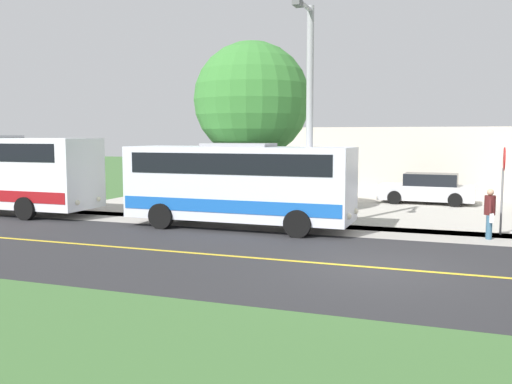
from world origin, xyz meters
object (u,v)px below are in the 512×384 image
(tree_curbside, at_px, (252,100))
(commercial_building, at_px, (463,159))
(parked_car_near, at_px, (427,189))
(shuttle_bus_front, at_px, (239,182))
(street_light_pole, at_px, (309,108))
(pedestrian_with_bags, at_px, (490,212))
(stop_sign, at_px, (503,175))

(tree_curbside, relative_size, commercial_building, 0.33)
(parked_car_near, height_order, tree_curbside, tree_curbside)
(shuttle_bus_front, distance_m, parked_car_near, 11.39)
(street_light_pole, bearing_deg, parked_car_near, 159.54)
(street_light_pole, height_order, parked_car_near, street_light_pole)
(parked_car_near, distance_m, commercial_building, 7.50)
(parked_car_near, bearing_deg, shuttle_bus_front, -31.15)
(street_light_pole, distance_m, parked_car_near, 10.53)
(pedestrian_with_bags, bearing_deg, stop_sign, 156.35)
(shuttle_bus_front, height_order, stop_sign, shuttle_bus_front)
(stop_sign, distance_m, commercial_building, 15.34)
(pedestrian_with_bags, bearing_deg, parked_car_near, -165.29)
(shuttle_bus_front, bearing_deg, stop_sign, 100.78)
(shuttle_bus_front, xyz_separation_m, street_light_pole, (-0.41, 2.40, 2.56))
(shuttle_bus_front, height_order, street_light_pole, street_light_pole)
(street_light_pole, relative_size, parked_car_near, 1.70)
(street_light_pole, bearing_deg, commercial_building, 162.88)
(pedestrian_with_bags, relative_size, commercial_building, 0.08)
(pedestrian_with_bags, bearing_deg, street_light_pole, -87.00)
(commercial_building, bearing_deg, parked_car_near, -12.64)
(street_light_pole, xyz_separation_m, commercial_building, (-16.53, 5.09, -2.35))
(pedestrian_with_bags, distance_m, parked_car_near, 9.30)
(pedestrian_with_bags, bearing_deg, tree_curbside, -104.12)
(tree_curbside, xyz_separation_m, commercial_building, (-14.00, 8.10, -2.81))
(parked_car_near, bearing_deg, pedestrian_with_bags, 14.71)
(shuttle_bus_front, relative_size, pedestrian_with_bags, 5.10)
(shuttle_bus_front, xyz_separation_m, stop_sign, (-1.64, 8.64, 0.32))
(pedestrian_with_bags, xyz_separation_m, parked_car_near, (-8.99, -2.36, -0.16))
(pedestrian_with_bags, distance_m, street_light_pole, 6.73)
(parked_car_near, distance_m, tree_curbside, 10.18)
(stop_sign, bearing_deg, parked_car_near, -161.08)
(shuttle_bus_front, bearing_deg, parked_car_near, 148.85)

